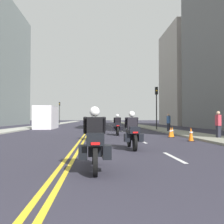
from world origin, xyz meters
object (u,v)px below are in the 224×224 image
at_px(pedestrian_1, 169,123).
at_px(parked_truck, 47,119).
at_px(motorcycle_4, 94,125).
at_px(traffic_cone_1, 172,132).
at_px(motorcycle_3, 117,127).
at_px(traffic_light_far, 60,109).
at_px(motorcycle_0, 95,144).
at_px(pedestrian_0, 218,125).
at_px(motorcycle_2, 93,129).
at_px(traffic_light_near, 156,100).
at_px(traffic_cone_0, 191,134).
at_px(motorcycle_1, 132,133).
at_px(traffic_cone_2, 170,132).

relative_size(pedestrian_1, parked_truck, 0.27).
relative_size(motorcycle_4, traffic_cone_1, 3.07).
relative_size(motorcycle_3, traffic_light_far, 0.46).
bearing_deg(motorcycle_3, motorcycle_0, -95.12).
bearing_deg(traffic_cone_1, motorcycle_3, 146.44).
distance_m(pedestrian_0, parked_truck, 22.46).
height_order(motorcycle_2, motorcycle_4, motorcycle_4).
distance_m(pedestrian_1, parked_truck, 16.22).
bearing_deg(traffic_cone_1, traffic_light_near, 83.08).
xyz_separation_m(traffic_light_near, traffic_light_far, (-14.53, 29.87, 0.14)).
bearing_deg(traffic_cone_0, traffic_light_near, 85.28).
bearing_deg(motorcycle_3, motorcycle_1, -88.84).
bearing_deg(traffic_cone_2, parked_truck, 125.62).
bearing_deg(motorcycle_2, parked_truck, 107.90).
distance_m(traffic_cone_0, parked_truck, 22.25).
height_order(traffic_light_far, pedestrian_0, traffic_light_far).
distance_m(motorcycle_1, motorcycle_3, 9.21).
bearing_deg(motorcycle_1, motorcycle_4, 95.77).
bearing_deg(motorcycle_4, motorcycle_3, -67.79).
relative_size(motorcycle_0, traffic_light_near, 0.48).
distance_m(traffic_cone_2, pedestrian_1, 6.34).
height_order(traffic_cone_1, parked_truck, parked_truck).
relative_size(motorcycle_0, parked_truck, 0.34).
bearing_deg(motorcycle_0, motorcycle_1, 68.97).
height_order(traffic_cone_2, parked_truck, parked_truck).
bearing_deg(traffic_cone_0, motorcycle_3, 123.13).
distance_m(traffic_light_near, pedestrian_1, 4.45).
bearing_deg(motorcycle_3, traffic_cone_0, -55.00).
bearing_deg(motorcycle_0, motorcycle_4, 89.06).
bearing_deg(pedestrian_0, traffic_cone_1, 43.70).
xyz_separation_m(motorcycle_0, traffic_cone_1, (5.28, 11.18, -0.30)).
distance_m(traffic_cone_0, pedestrian_1, 9.28).
relative_size(traffic_cone_1, pedestrian_1, 0.42).
height_order(motorcycle_2, motorcycle_3, motorcycle_3).
distance_m(motorcycle_4, traffic_cone_2, 8.81).
height_order(motorcycle_4, traffic_cone_2, motorcycle_4).
relative_size(motorcycle_4, pedestrian_0, 1.29).
bearing_deg(traffic_light_far, traffic_cone_2, -71.68).
bearing_deg(traffic_light_near, motorcycle_4, -156.90).
height_order(traffic_cone_0, pedestrian_0, pedestrian_0).
bearing_deg(pedestrian_1, motorcycle_3, 165.27).
relative_size(motorcycle_2, motorcycle_3, 0.97).
distance_m(traffic_cone_1, traffic_light_far, 41.83).
relative_size(motorcycle_3, traffic_cone_1, 3.05).
bearing_deg(motorcycle_2, motorcycle_4, 89.07).
height_order(motorcycle_3, traffic_light_far, traffic_light_far).
xyz_separation_m(motorcycle_2, traffic_light_near, (6.60, 11.79, 2.58)).
bearing_deg(traffic_cone_1, pedestrian_1, 76.57).
relative_size(motorcycle_4, traffic_light_far, 0.46).
distance_m(motorcycle_0, traffic_light_far, 51.42).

